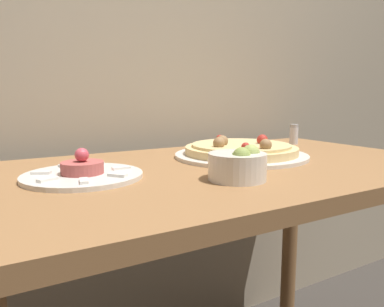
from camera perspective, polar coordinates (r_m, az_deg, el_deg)
dining_table at (r=0.98m, az=4.47°, el=-8.63°), size 1.22×0.70×0.78m
pizza_plate at (r=1.08m, az=7.47°, el=0.39°), size 0.38×0.38×0.06m
tartare_plate at (r=0.84m, az=-16.33°, el=-2.89°), size 0.26×0.26×0.07m
small_bowl at (r=0.79m, az=7.07°, el=-1.76°), size 0.12×0.12×0.07m
salt_shaker at (r=1.40m, az=15.26°, el=2.83°), size 0.03×0.03×0.07m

